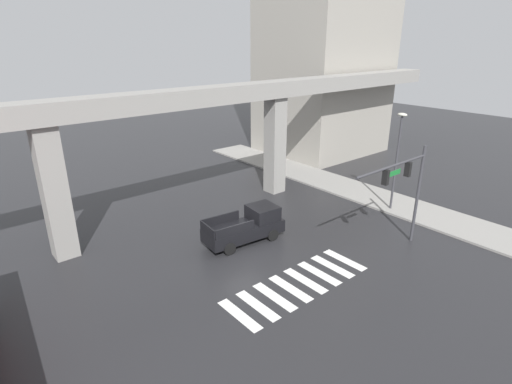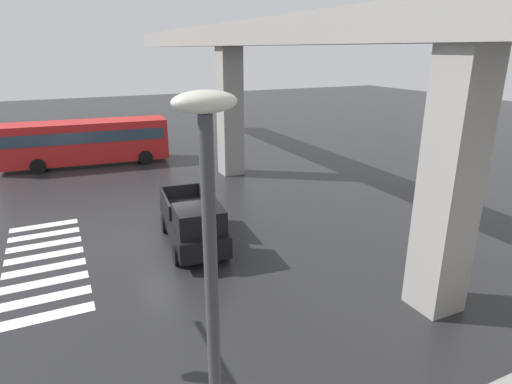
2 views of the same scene
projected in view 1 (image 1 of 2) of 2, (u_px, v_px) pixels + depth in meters
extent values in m
plane|color=#232326|center=(242.00, 250.00, 24.31)|extent=(120.00, 120.00, 0.00)
cube|color=silver|center=(239.00, 315.00, 18.60)|extent=(0.55, 2.80, 0.01)
cube|color=silver|center=(258.00, 305.00, 19.26)|extent=(0.55, 2.80, 0.01)
cube|color=silver|center=(274.00, 297.00, 19.92)|extent=(0.55, 2.80, 0.01)
cube|color=silver|center=(290.00, 288.00, 20.58)|extent=(0.55, 2.80, 0.01)
cube|color=silver|center=(305.00, 281.00, 21.24)|extent=(0.55, 2.80, 0.01)
cube|color=silver|center=(319.00, 273.00, 21.90)|extent=(0.55, 2.80, 0.01)
cube|color=silver|center=(332.00, 266.00, 22.56)|extent=(0.55, 2.80, 0.01)
cube|color=silver|center=(345.00, 260.00, 23.22)|extent=(0.55, 2.80, 0.01)
cube|color=gray|center=(181.00, 99.00, 25.76)|extent=(55.56, 1.86, 1.20)
cube|color=gray|center=(55.00, 194.00, 22.38)|extent=(1.30, 1.30, 7.78)
cube|color=gray|center=(275.00, 146.00, 32.36)|extent=(1.30, 1.30, 7.78)
cube|color=gray|center=(353.00, 190.00, 33.78)|extent=(4.00, 36.00, 0.15)
cube|color=black|center=(244.00, 230.00, 25.08)|extent=(5.27, 2.41, 0.80)
cube|color=black|center=(263.00, 213.00, 25.54)|extent=(1.87, 1.91, 0.90)
cube|color=#3F5160|center=(269.00, 211.00, 25.78)|extent=(0.27, 1.67, 0.77)
cube|color=black|center=(220.00, 220.00, 24.91)|extent=(2.65, 0.37, 0.60)
cube|color=black|center=(235.00, 230.00, 23.56)|extent=(2.65, 0.37, 0.60)
cube|color=black|center=(208.00, 230.00, 23.52)|extent=(0.28, 1.75, 0.60)
cylinder|color=black|center=(256.00, 225.00, 26.75)|extent=(0.78, 0.36, 0.76)
cylinder|color=black|center=(272.00, 235.00, 25.36)|extent=(0.78, 0.36, 0.76)
cylinder|color=black|center=(215.00, 237.00, 25.10)|extent=(0.78, 0.36, 0.76)
cylinder|color=black|center=(229.00, 249.00, 23.70)|extent=(0.78, 0.36, 0.76)
cylinder|color=#38383D|center=(418.00, 195.00, 24.35)|extent=(0.18, 0.18, 6.20)
cylinder|color=#38383D|center=(393.00, 166.00, 21.54)|extent=(6.40, 0.14, 0.14)
cube|color=black|center=(408.00, 169.00, 22.68)|extent=(0.24, 0.32, 0.84)
sphere|color=red|center=(408.00, 165.00, 22.59)|extent=(0.17, 0.17, 0.17)
cube|color=black|center=(386.00, 177.00, 21.36)|extent=(0.24, 0.32, 0.84)
sphere|color=red|center=(386.00, 173.00, 21.27)|extent=(0.17, 0.17, 0.17)
cube|color=#19722D|center=(395.00, 173.00, 21.84)|extent=(1.10, 0.04, 0.28)
cylinder|color=#38383D|center=(396.00, 165.00, 28.74)|extent=(0.16, 0.16, 7.00)
ellipsoid|color=beige|center=(402.00, 115.00, 27.44)|extent=(0.44, 0.70, 0.24)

